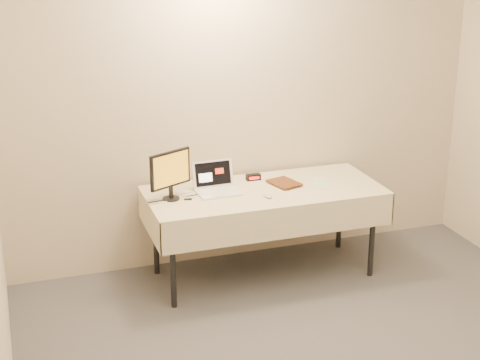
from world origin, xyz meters
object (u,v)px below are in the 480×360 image
object	(u,v)px
monitor	(170,171)
book	(275,172)
laptop	(216,185)
table	(264,197)

from	to	relation	value
monitor	book	bearing A→B (deg)	-25.76
laptop	book	distance (m)	0.48
table	book	distance (m)	0.22
laptop	monitor	xyz separation A→B (m)	(-0.38, -0.06, 0.17)
monitor	table	bearing A→B (deg)	-27.98
laptop	book	world-z (taller)	book
monitor	laptop	bearing A→B (deg)	-17.48
laptop	monitor	distance (m)	0.41
table	laptop	size ratio (longest dim) A/B	5.55
table	laptop	xyz separation A→B (m)	(-0.37, 0.08, 0.12)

